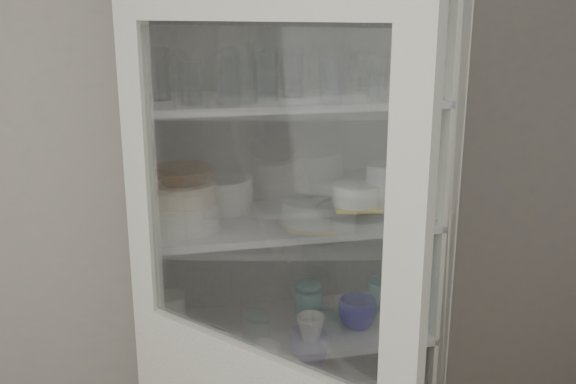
{
  "coord_description": "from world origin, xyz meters",
  "views": [
    {
      "loc": [
        -0.25,
        -0.73,
        1.92
      ],
      "look_at": [
        0.2,
        1.27,
        1.34
      ],
      "focal_mm": 40.0,
      "sensor_mm": 36.0,
      "label": 1
    }
  ],
  "objects_px": {
    "goblet_0": "(229,68)",
    "glass_platter": "(356,209)",
    "mug_teal": "(381,293)",
    "teal_jar": "(309,300)",
    "goblet_2": "(361,68)",
    "grey_bowl_stack": "(386,187)",
    "goblet_3": "(399,65)",
    "mug_blue": "(358,313)",
    "mug_white": "(311,328)",
    "yellow_trivet": "(356,205)",
    "plate_stack_front": "(184,215)",
    "measuring_cups": "(206,337)",
    "goblet_1": "(269,69)",
    "pantry_cabinet": "(284,296)",
    "plate_stack_back": "(220,193)",
    "white_canister": "(169,314)",
    "terracotta_bowl": "(182,175)",
    "white_ramekin": "(357,194)",
    "cream_bowl": "(183,193)"
  },
  "relations": [
    {
      "from": "goblet_2",
      "to": "teal_jar",
      "type": "bearing_deg",
      "value": -172.5
    },
    {
      "from": "terracotta_bowl",
      "to": "measuring_cups",
      "type": "bearing_deg",
      "value": -22.05
    },
    {
      "from": "terracotta_bowl",
      "to": "goblet_3",
      "type": "bearing_deg",
      "value": 10.74
    },
    {
      "from": "goblet_3",
      "to": "glass_platter",
      "type": "xyz_separation_m",
      "value": [
        -0.17,
        -0.09,
        -0.48
      ]
    },
    {
      "from": "pantry_cabinet",
      "to": "mug_blue",
      "type": "height_order",
      "value": "pantry_cabinet"
    },
    {
      "from": "glass_platter",
      "to": "mug_white",
      "type": "height_order",
      "value": "glass_platter"
    },
    {
      "from": "goblet_2",
      "to": "white_canister",
      "type": "distance_m",
      "value": 1.06
    },
    {
      "from": "pantry_cabinet",
      "to": "goblet_0",
      "type": "distance_m",
      "value": 0.82
    },
    {
      "from": "grey_bowl_stack",
      "to": "mug_blue",
      "type": "bearing_deg",
      "value": -145.66
    },
    {
      "from": "goblet_3",
      "to": "teal_jar",
      "type": "bearing_deg",
      "value": -172.73
    },
    {
      "from": "goblet_1",
      "to": "grey_bowl_stack",
      "type": "distance_m",
      "value": 0.57
    },
    {
      "from": "mug_white",
      "to": "glass_platter",
      "type": "bearing_deg",
      "value": 50.55
    },
    {
      "from": "goblet_1",
      "to": "white_ramekin",
      "type": "height_order",
      "value": "goblet_1"
    },
    {
      "from": "pantry_cabinet",
      "to": "white_canister",
      "type": "height_order",
      "value": "pantry_cabinet"
    },
    {
      "from": "goblet_1",
      "to": "plate_stack_back",
      "type": "height_order",
      "value": "goblet_1"
    },
    {
      "from": "goblet_1",
      "to": "goblet_3",
      "type": "xyz_separation_m",
      "value": [
        0.45,
        0.01,
        0.01
      ]
    },
    {
      "from": "mug_blue",
      "to": "plate_stack_front",
      "type": "bearing_deg",
      "value": 179.75
    },
    {
      "from": "mug_white",
      "to": "white_canister",
      "type": "relative_size",
      "value": 0.68
    },
    {
      "from": "goblet_0",
      "to": "teal_jar",
      "type": "distance_m",
      "value": 0.87
    },
    {
      "from": "goblet_0",
      "to": "glass_platter",
      "type": "height_order",
      "value": "goblet_0"
    },
    {
      "from": "mug_white",
      "to": "yellow_trivet",
      "type": "bearing_deg",
      "value": 50.55
    },
    {
      "from": "white_canister",
      "to": "teal_jar",
      "type": "bearing_deg",
      "value": 2.58
    },
    {
      "from": "goblet_0",
      "to": "mug_white",
      "type": "xyz_separation_m",
      "value": [
        0.22,
        -0.24,
        -0.84
      ]
    },
    {
      "from": "goblet_3",
      "to": "goblet_2",
      "type": "bearing_deg",
      "value": -173.0
    },
    {
      "from": "mug_blue",
      "to": "glass_platter",
      "type": "bearing_deg",
      "value": 85.05
    },
    {
      "from": "measuring_cups",
      "to": "mug_white",
      "type": "bearing_deg",
      "value": -9.04
    },
    {
      "from": "pantry_cabinet",
      "to": "yellow_trivet",
      "type": "distance_m",
      "value": 0.42
    },
    {
      "from": "white_canister",
      "to": "mug_blue",
      "type": "bearing_deg",
      "value": -9.18
    },
    {
      "from": "goblet_2",
      "to": "measuring_cups",
      "type": "height_order",
      "value": "goblet_2"
    },
    {
      "from": "goblet_2",
      "to": "yellow_trivet",
      "type": "height_order",
      "value": "goblet_2"
    },
    {
      "from": "pantry_cabinet",
      "to": "goblet_1",
      "type": "xyz_separation_m",
      "value": [
        -0.04,
        0.02,
        0.8
      ]
    },
    {
      "from": "goblet_1",
      "to": "measuring_cups",
      "type": "distance_m",
      "value": 0.91
    },
    {
      "from": "goblet_3",
      "to": "cream_bowl",
      "type": "bearing_deg",
      "value": -169.26
    },
    {
      "from": "pantry_cabinet",
      "to": "goblet_0",
      "type": "relative_size",
      "value": 12.59
    },
    {
      "from": "teal_jar",
      "to": "goblet_0",
      "type": "bearing_deg",
      "value": 165.62
    },
    {
      "from": "plate_stack_front",
      "to": "measuring_cups",
      "type": "bearing_deg",
      "value": -22.05
    },
    {
      "from": "pantry_cabinet",
      "to": "yellow_trivet",
      "type": "relative_size",
      "value": 13.8
    },
    {
      "from": "mug_teal",
      "to": "mug_white",
      "type": "distance_m",
      "value": 0.37
    },
    {
      "from": "grey_bowl_stack",
      "to": "teal_jar",
      "type": "relative_size",
      "value": 1.37
    },
    {
      "from": "grey_bowl_stack",
      "to": "white_canister",
      "type": "bearing_deg",
      "value": 178.12
    },
    {
      "from": "goblet_2",
      "to": "glass_platter",
      "type": "distance_m",
      "value": 0.48
    },
    {
      "from": "mug_blue",
      "to": "white_canister",
      "type": "xyz_separation_m",
      "value": [
        -0.64,
        0.1,
        0.02
      ]
    },
    {
      "from": "mug_blue",
      "to": "mug_white",
      "type": "bearing_deg",
      "value": -161.98
    },
    {
      "from": "goblet_2",
      "to": "grey_bowl_stack",
      "type": "height_order",
      "value": "goblet_2"
    },
    {
      "from": "white_ramekin",
      "to": "mug_blue",
      "type": "xyz_separation_m",
      "value": [
        -0.01,
        -0.07,
        -0.41
      ]
    },
    {
      "from": "goblet_2",
      "to": "terracotta_bowl",
      "type": "relative_size",
      "value": 0.76
    },
    {
      "from": "yellow_trivet",
      "to": "white_ramekin",
      "type": "bearing_deg",
      "value": 0.0
    },
    {
      "from": "terracotta_bowl",
      "to": "plate_stack_front",
      "type": "bearing_deg",
      "value": 0.0
    },
    {
      "from": "mug_teal",
      "to": "teal_jar",
      "type": "xyz_separation_m",
      "value": [
        -0.28,
        -0.01,
        0.01
      ]
    },
    {
      "from": "cream_bowl",
      "to": "terracotta_bowl",
      "type": "height_order",
      "value": "terracotta_bowl"
    }
  ]
}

